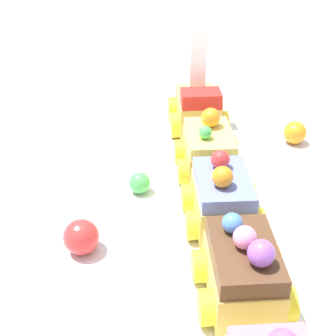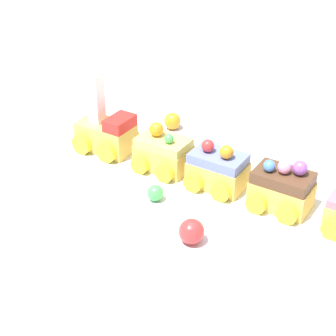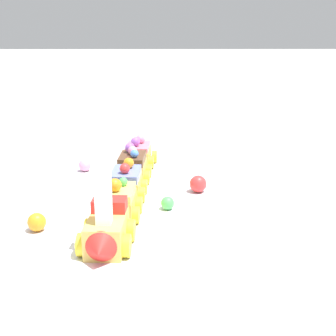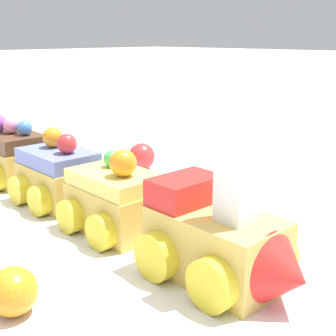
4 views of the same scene
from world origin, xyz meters
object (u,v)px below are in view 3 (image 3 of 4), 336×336
Objects in this scene: cake_car_lemon at (118,203)px; cake_car_strawberry at (138,155)px; cake_train_locomotive at (106,230)px; gumball_pink at (85,165)px; gumball_green at (168,203)px; gumball_red at (198,184)px; cake_car_blueberry at (126,184)px; cake_car_chocolate at (132,167)px; gumball_orange at (37,222)px.

cake_car_lemon reaches higher than cake_car_strawberry.
gumball_pink is at bearing -163.03° from cake_train_locomotive.
cake_car_strawberry is at bearing 179.99° from cake_train_locomotive.
cake_train_locomotive is 0.11m from cake_car_lemon.
cake_car_strawberry is 3.53× the size of gumball_green.
gumball_red reaches higher than gumball_green.
cake_car_blueberry is (-0.09, 0.01, 0.00)m from cake_car_lemon.
cake_train_locomotive is 3.94× the size of gumball_red.
cake_car_strawberry is at bearing 179.94° from cake_car_chocolate.
gumball_green is at bearing 152.82° from cake_train_locomotive.
cake_car_lemon is at bearing -0.01° from cake_car_strawberry.
cake_car_chocolate is at bearing -118.69° from gumball_red.
gumball_red is (-0.12, 0.14, -0.01)m from cake_car_lemon.
gumball_pink is at bearing 175.37° from gumball_orange.
cake_car_lemon is 0.19m from cake_car_chocolate.
gumball_green is (0.15, 0.07, -0.02)m from cake_car_chocolate.
gumball_green is at bearing 27.39° from cake_car_chocolate.
cake_car_strawberry is at bearing 111.17° from gumball_pink.
gumball_green is (0.26, 0.06, -0.01)m from cake_car_strawberry.
gumball_red is 1.40× the size of gumball_green.
cake_train_locomotive is 1.56× the size of cake_car_lemon.
gumball_red is 0.30m from gumball_orange.
cake_car_chocolate reaches higher than cake_car_strawberry.
gumball_orange is at bearing -63.97° from cake_car_lemon.
cake_car_lemon is 0.18m from gumball_red.
cake_train_locomotive is 0.20m from cake_car_blueberry.
gumball_orange is at bearing -18.53° from cake_car_strawberry.
cake_car_chocolate is 2.83× the size of gumball_orange.
cake_car_strawberry is at bearing -166.08° from gumball_green.
gumball_green is (-0.15, 0.09, -0.02)m from cake_train_locomotive.
cake_car_blueberry is (-0.20, 0.01, -0.00)m from cake_train_locomotive.
cake_car_lemon is 0.29m from cake_car_strawberry.
cake_car_blueberry is 3.53× the size of gumball_green.
cake_car_chocolate is at bearing -179.88° from cake_car_blueberry.
cake_car_lemon is 1.00× the size of cake_car_chocolate.
gumball_orange is (-0.06, -0.11, -0.02)m from cake_train_locomotive.
cake_car_chocolate is at bearing 151.40° from gumball_orange.
cake_car_blueberry is 1.00× the size of cake_car_strawberry.
cake_train_locomotive is at bearing 0.01° from cake_car_chocolate.
cake_car_blueberry is 1.00× the size of cake_car_chocolate.
gumball_green is 0.21m from gumball_orange.
gumball_pink is 1.16× the size of gumball_green.
gumball_red is at bearing 64.44° from cake_car_chocolate.
cake_car_blueberry is 0.10m from cake_car_chocolate.
gumball_orange is at bearing -38.21° from cake_car_blueberry.
cake_car_blueberry is 2.83× the size of gumball_orange.
cake_car_blueberry is 2.53× the size of gumball_red.
cake_car_strawberry is 3.05× the size of gumball_pink.
cake_car_blueberry is 3.05× the size of gumball_pink.
cake_car_blueberry is 0.18m from gumball_pink.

